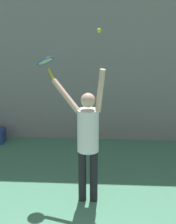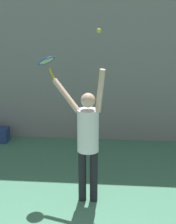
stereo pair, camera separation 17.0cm
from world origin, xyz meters
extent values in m
cube|color=gray|center=(0.00, 5.96, 2.50)|extent=(18.00, 0.10, 5.00)
cylinder|color=black|center=(0.22, 2.95, 0.45)|extent=(0.13, 0.13, 0.89)
cylinder|color=black|center=(0.41, 2.95, 0.45)|extent=(0.13, 0.13, 0.89)
cylinder|color=white|center=(0.31, 2.95, 1.24)|extent=(0.35, 0.35, 0.70)
sphere|color=beige|center=(0.31, 2.95, 1.74)|extent=(0.23, 0.23, 0.23)
cylinder|color=beige|center=(0.50, 2.92, 1.91)|extent=(0.20, 0.18, 0.70)
cylinder|color=beige|center=(-0.06, 3.12, 1.77)|extent=(0.53, 0.46, 0.49)
cylinder|color=yellow|center=(-0.32, 3.33, 2.07)|extent=(0.13, 0.11, 0.19)
torus|color=#1E51A5|center=(-0.42, 3.41, 2.28)|extent=(0.40, 0.41, 0.18)
cylinder|color=beige|center=(-0.42, 3.41, 2.28)|extent=(0.33, 0.34, 0.14)
sphere|color=#CCDB2D|center=(0.48, 2.83, 2.83)|extent=(0.07, 0.07, 0.07)
camera|label=1|loc=(0.71, -3.17, 3.38)|focal=65.00mm
camera|label=2|loc=(0.88, -3.15, 3.38)|focal=65.00mm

